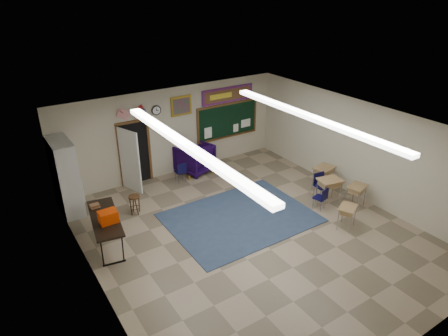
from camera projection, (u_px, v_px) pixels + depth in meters
floor at (251, 234)px, 10.68m from camera, size 9.00×9.00×0.00m
back_wall at (173, 132)px, 13.43m from camera, size 8.00×0.04×3.00m
front_wall at (415, 291)px, 6.64m from camera, size 8.00×0.04×3.00m
left_wall at (95, 235)px, 8.06m from camera, size 0.04×9.00×3.00m
right_wall at (359, 150)px, 12.00m from camera, size 0.04×9.00×3.00m
ceiling at (255, 128)px, 9.38m from camera, size 8.00×9.00×0.04m
area_rug at (240, 217)px, 11.38m from camera, size 4.00×3.00×0.02m
fluorescent_strips at (255, 130)px, 9.41m from camera, size 3.86×6.00×0.10m
doorway at (133, 155)px, 12.77m from camera, size 1.10×0.89×2.16m
chalkboard at (228, 121)px, 14.50m from camera, size 2.55×0.14×1.30m
bulletin_board at (228, 95)px, 14.07m from camera, size 2.10×0.05×0.55m
framed_art_print at (181, 106)px, 13.20m from camera, size 0.75×0.05×0.65m
wall_clock at (156, 110)px, 12.76m from camera, size 0.32×0.05×0.32m
wall_flags at (131, 111)px, 12.27m from camera, size 1.16×0.06×0.70m
storage_cabinet at (66, 177)px, 11.28m from camera, size 0.59×1.25×2.20m
wingback_armchair at (194, 158)px, 13.89m from camera, size 1.37×1.39×1.00m
student_chair_reading at (180, 172)px, 13.27m from camera, size 0.37×0.37×0.70m
student_chair_desk_a at (320, 198)px, 11.69m from camera, size 0.42×0.42×0.70m
student_chair_desk_b at (322, 187)px, 12.22m from camera, size 0.44×0.44×0.81m
student_desk_front_left at (329, 190)px, 11.90m from camera, size 0.78×0.65×0.82m
student_desk_front_right at (323, 177)px, 12.76m from camera, size 0.72×0.60×0.77m
student_desk_back_left at (347, 216)px, 10.77m from camera, size 0.68×0.62×0.67m
student_desk_back_right at (356, 195)px, 11.77m from camera, size 0.68×0.58×0.70m
folding_table at (107, 230)px, 10.08m from camera, size 0.96×2.04×1.11m
wooden_stool at (135, 204)px, 11.47m from camera, size 0.33×0.33×0.58m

